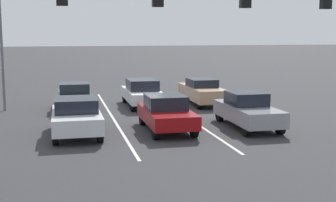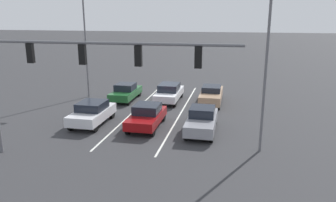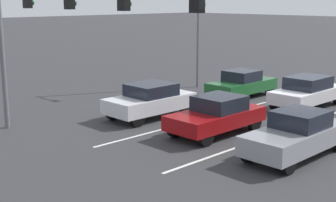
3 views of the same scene
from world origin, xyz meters
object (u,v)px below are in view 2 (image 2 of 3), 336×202
at_px(car_gray_leftlane_front, 202,120).
at_px(car_darkgreen_rightlane_second, 126,92).
at_px(traffic_signal_gantry, 71,64).
at_px(street_lamp_right_shoulder, 87,39).
at_px(car_tan_leftlane_second, 211,95).
at_px(car_silver_rightlane_front, 92,112).
at_px(car_maroon_midlane_front, 147,116).
at_px(car_white_midlane_second, 169,92).
at_px(street_lamp_left_shoulder, 263,65).

distance_m(car_gray_leftlane_front, car_darkgreen_rightlane_second, 9.90).
height_order(traffic_signal_gantry, street_lamp_right_shoulder, street_lamp_right_shoulder).
relative_size(car_tan_leftlane_second, traffic_signal_gantry, 0.38).
relative_size(car_silver_rightlane_front, street_lamp_right_shoulder, 0.46).
bearing_deg(car_gray_leftlane_front, street_lamp_right_shoulder, -33.28).
relative_size(car_darkgreen_rightlane_second, traffic_signal_gantry, 0.34).
xyz_separation_m(car_silver_rightlane_front, traffic_signal_gantry, (-1.67, 5.45, 4.11)).
height_order(car_maroon_midlane_front, car_white_midlane_second, car_white_midlane_second).
bearing_deg(car_gray_leftlane_front, car_white_midlane_second, -63.10).
height_order(street_lamp_right_shoulder, street_lamp_left_shoulder, street_lamp_right_shoulder).
distance_m(car_gray_leftlane_front, street_lamp_left_shoulder, 5.69).
bearing_deg(car_gray_leftlane_front, car_silver_rightlane_front, -0.29).
bearing_deg(car_silver_rightlane_front, street_lamp_left_shoulder, 166.93).
height_order(car_darkgreen_rightlane_second, street_lamp_left_shoulder, street_lamp_left_shoulder).
height_order(traffic_signal_gantry, street_lamp_left_shoulder, street_lamp_left_shoulder).
relative_size(car_white_midlane_second, street_lamp_left_shoulder, 0.54).
relative_size(car_maroon_midlane_front, car_silver_rightlane_front, 1.02).
bearing_deg(car_maroon_midlane_front, car_darkgreen_rightlane_second, -60.55).
bearing_deg(street_lamp_right_shoulder, car_gray_leftlane_front, 146.72).
bearing_deg(car_gray_leftlane_front, traffic_signal_gantry, 43.11).
bearing_deg(car_darkgreen_rightlane_second, car_gray_leftlane_front, 137.74).
height_order(car_gray_leftlane_front, street_lamp_left_shoulder, street_lamp_left_shoulder).
height_order(car_maroon_midlane_front, car_silver_rightlane_front, car_silver_rightlane_front).
height_order(car_tan_leftlane_second, street_lamp_left_shoulder, street_lamp_left_shoulder).
bearing_deg(car_gray_leftlane_front, car_darkgreen_rightlane_second, -42.26).
xyz_separation_m(car_silver_rightlane_front, street_lamp_left_shoulder, (-10.73, 2.49, 3.92)).
distance_m(car_white_midlane_second, traffic_signal_gantry, 13.23).
xyz_separation_m(car_silver_rightlane_front, car_gray_leftlane_front, (-7.45, 0.04, -0.03)).
relative_size(car_maroon_midlane_front, traffic_signal_gantry, 0.33).
height_order(car_gray_leftlane_front, car_darkgreen_rightlane_second, car_gray_leftlane_front).
bearing_deg(street_lamp_left_shoulder, traffic_signal_gantry, 18.10).
bearing_deg(street_lamp_left_shoulder, car_maroon_midlane_front, -20.59).
bearing_deg(street_lamp_left_shoulder, car_darkgreen_rightlane_second, -40.66).
xyz_separation_m(car_silver_rightlane_front, car_white_midlane_second, (-3.92, -6.92, 0.00)).
distance_m(car_maroon_midlane_front, street_lamp_right_shoulder, 10.93).
relative_size(car_silver_rightlane_front, car_white_midlane_second, 0.92).
xyz_separation_m(car_white_midlane_second, traffic_signal_gantry, (2.25, 12.37, 4.10)).
bearing_deg(car_maroon_midlane_front, street_lamp_left_shoulder, 159.41).
distance_m(car_gray_leftlane_front, car_white_midlane_second, 7.80).
distance_m(car_maroon_midlane_front, traffic_signal_gantry, 7.25).
bearing_deg(car_maroon_midlane_front, street_lamp_right_shoulder, -44.09).
bearing_deg(traffic_signal_gantry, car_darkgreen_rightlane_second, -82.70).
relative_size(car_white_midlane_second, traffic_signal_gantry, 0.36).
bearing_deg(car_tan_leftlane_second, street_lamp_left_shoulder, 108.75).
relative_size(car_maroon_midlane_front, car_gray_leftlane_front, 0.95).
relative_size(car_tan_leftlane_second, street_lamp_left_shoulder, 0.58).
bearing_deg(car_white_midlane_second, car_maroon_midlane_front, 88.95).
xyz_separation_m(car_gray_leftlane_front, street_lamp_left_shoulder, (-3.28, 2.45, 3.95)).
xyz_separation_m(car_gray_leftlane_front, street_lamp_right_shoulder, (10.85, -7.12, 4.38)).
relative_size(car_gray_leftlane_front, street_lamp_left_shoulder, 0.54).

